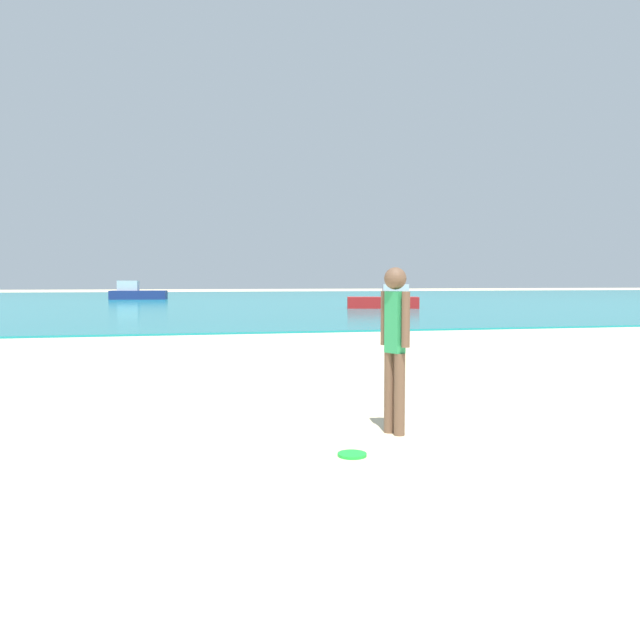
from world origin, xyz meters
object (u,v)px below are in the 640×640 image
Objects in this scene: boat_far at (136,293)px; frisbee at (352,455)px; boat_near at (385,300)px; person_standing at (395,340)px.

frisbee is at bearing -77.66° from boat_far.
frisbee is 0.07× the size of boat_near.
boat_near is at bearing 71.05° from frisbee.
person_standing is 0.39× the size of boat_far.
person_standing is at bearing 86.02° from boat_near.
person_standing is 42.82m from boat_far.
person_standing is 6.49× the size of frisbee.
frisbee is at bearing 85.23° from boat_near.
boat_far is (-13.16, 17.68, 0.05)m from boat_near.
boat_far is at bearing -39.15° from boat_near.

